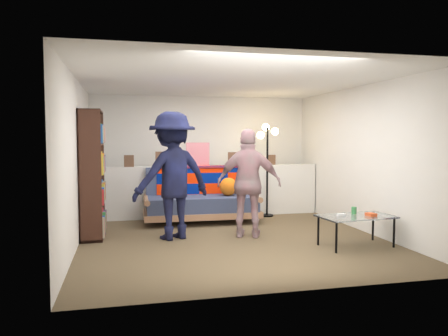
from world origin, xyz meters
The scene contains 10 objects.
ground centered at (0.00, 0.00, 0.00)m, with size 5.00×5.00×0.00m, color brown.
room_shell centered at (0.00, 0.47, 1.67)m, with size 4.60×5.05×2.45m.
half_wall_ledge centered at (0.00, 1.80, 0.50)m, with size 4.45×0.15×1.00m, color silver.
ledge_decor centered at (-0.23, 1.78, 1.18)m, with size 2.97×0.02×0.45m.
futon_sofa centered at (-0.20, 1.35, 0.42)m, with size 2.11×1.06×0.90m.
bookshelf centered at (-2.08, 0.53, 0.92)m, with size 0.33×0.98×1.96m.
coffee_table centered at (1.61, -0.97, 0.41)m, with size 1.10×0.68×0.54m.
floor_lamp centered at (1.15, 1.61, 1.29)m, with size 0.42×0.33×1.82m.
person_left centered at (-0.88, 0.09, 0.97)m, with size 1.25×0.72×1.94m, color black.
person_right centered at (0.29, -0.07, 0.84)m, with size 0.99×0.41×1.68m, color pink.
Camera 1 is at (-1.60, -6.52, 1.55)m, focal length 35.00 mm.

